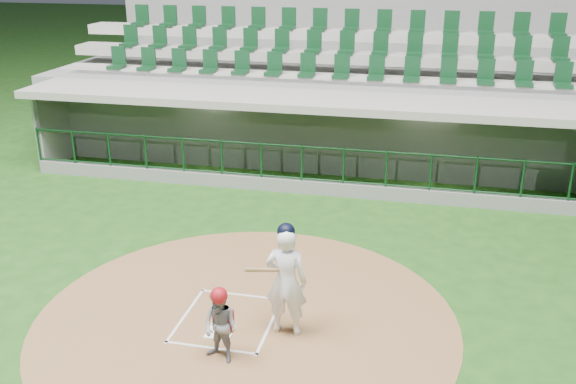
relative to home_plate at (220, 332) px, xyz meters
name	(u,v)px	position (x,y,z in m)	size (l,w,h in m)	color
ground	(233,311)	(0.00, 0.70, -0.02)	(120.00, 120.00, 0.00)	#1A4513
dirt_circle	(246,319)	(0.30, 0.50, -0.02)	(7.20, 7.20, 0.01)	brown
home_plate	(220,332)	(0.00, 0.00, 0.00)	(0.43, 0.43, 0.02)	white
batter_box_chalk	(227,320)	(0.00, 0.40, 0.00)	(1.55, 1.80, 0.01)	white
dugout_structure	(321,138)	(0.16, 8.52, 0.94)	(16.40, 3.70, 3.00)	slate
seating_deck	(333,98)	(0.00, 11.61, 1.40)	(17.00, 6.72, 5.15)	slate
batter	(286,280)	(1.05, 0.27, 0.96)	(0.88, 0.87, 1.95)	white
catcher	(220,325)	(0.26, -0.69, 0.60)	(0.68, 0.61, 1.25)	gray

